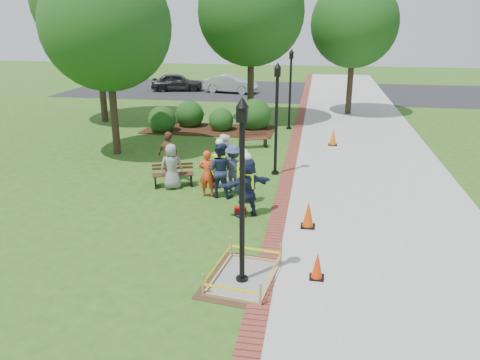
% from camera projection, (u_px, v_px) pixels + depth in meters
% --- Properties ---
extents(ground, '(100.00, 100.00, 0.00)m').
position_uv_depth(ground, '(217.00, 224.00, 13.80)').
color(ground, '#285116').
rests_on(ground, ground).
extents(sidewalk, '(6.00, 60.00, 0.02)m').
position_uv_depth(sidewalk, '(363.00, 145.00, 22.33)').
color(sidewalk, '#9E9E99').
rests_on(sidewalk, ground).
extents(brick_edging, '(0.50, 60.00, 0.03)m').
position_uv_depth(brick_edging, '(295.00, 142.00, 22.84)').
color(brick_edging, maroon).
rests_on(brick_edging, ground).
extents(mulch_bed, '(7.00, 3.00, 0.05)m').
position_uv_depth(mulch_bed, '(209.00, 130.00, 25.44)').
color(mulch_bed, '#381E0F').
rests_on(mulch_bed, ground).
extents(parking_lot, '(36.00, 12.00, 0.01)m').
position_uv_depth(parking_lot, '(285.00, 91.00, 38.96)').
color(parking_lot, black).
rests_on(parking_lot, ground).
extents(wet_concrete_pad, '(2.01, 2.52, 0.55)m').
position_uv_depth(wet_concrete_pad, '(244.00, 270.00, 10.82)').
color(wet_concrete_pad, '#47331E').
rests_on(wet_concrete_pad, ground).
extents(bench_near, '(1.55, 0.94, 0.80)m').
position_uv_depth(bench_near, '(173.00, 179.00, 16.86)').
color(bench_near, '#4B2B1A').
rests_on(bench_near, ground).
extents(bench_far, '(1.45, 0.93, 0.75)m').
position_uv_depth(bench_far, '(253.00, 143.00, 21.88)').
color(bench_far, brown).
rests_on(bench_far, ground).
extents(cone_front, '(0.34, 0.34, 0.67)m').
position_uv_depth(cone_front, '(317.00, 266.00, 10.81)').
color(cone_front, black).
rests_on(cone_front, ground).
extents(cone_back, '(0.41, 0.41, 0.81)m').
position_uv_depth(cone_back, '(308.00, 215.00, 13.46)').
color(cone_back, black).
rests_on(cone_back, ground).
extents(cone_far, '(0.42, 0.42, 0.82)m').
position_uv_depth(cone_far, '(333.00, 137.00, 22.21)').
color(cone_far, black).
rests_on(cone_far, ground).
extents(toolbox, '(0.40, 0.24, 0.19)m').
position_uv_depth(toolbox, '(240.00, 210.00, 14.56)').
color(toolbox, '#B60E0E').
rests_on(toolbox, ground).
extents(lamp_near, '(0.28, 0.28, 4.26)m').
position_uv_depth(lamp_near, '(242.00, 180.00, 9.99)').
color(lamp_near, black).
rests_on(lamp_near, ground).
extents(lamp_mid, '(0.28, 0.28, 4.26)m').
position_uv_depth(lamp_mid, '(277.00, 111.00, 17.45)').
color(lamp_mid, black).
rests_on(lamp_mid, ground).
extents(lamp_far, '(0.28, 0.28, 4.26)m').
position_uv_depth(lamp_far, '(290.00, 83.00, 24.91)').
color(lamp_far, black).
rests_on(lamp_far, ground).
extents(tree_left, '(5.36, 5.36, 8.15)m').
position_uv_depth(tree_left, '(106.00, 26.00, 19.22)').
color(tree_left, '#3D2D1E').
rests_on(tree_left, ground).
extents(tree_back, '(5.89, 5.89, 9.02)m').
position_uv_depth(tree_back, '(251.00, 12.00, 25.74)').
color(tree_back, '#3D2D1E').
rests_on(tree_back, ground).
extents(tree_right, '(5.21, 5.21, 8.06)m').
position_uv_depth(tree_right, '(355.00, 24.00, 27.93)').
color(tree_right, '#3D2D1E').
rests_on(tree_right, ground).
extents(tree_far, '(6.66, 6.66, 10.06)m').
position_uv_depth(tree_far, '(94.00, 0.00, 25.43)').
color(tree_far, '#3D2D1E').
rests_on(tree_far, ground).
extents(shrub_a, '(1.48, 1.48, 1.48)m').
position_uv_depth(shrub_a, '(163.00, 132.00, 25.07)').
color(shrub_a, '#194212').
rests_on(shrub_a, ground).
extents(shrub_b, '(1.56, 1.56, 1.56)m').
position_uv_depth(shrub_b, '(190.00, 126.00, 26.28)').
color(shrub_b, '#194212').
rests_on(shrub_b, ground).
extents(shrub_c, '(1.32, 1.32, 1.32)m').
position_uv_depth(shrub_c, '(221.00, 131.00, 25.31)').
color(shrub_c, '#194212').
rests_on(shrub_c, ground).
extents(shrub_d, '(1.80, 1.80, 1.80)m').
position_uv_depth(shrub_d, '(254.00, 129.00, 25.67)').
color(shrub_d, '#194212').
rests_on(shrub_d, ground).
extents(shrub_e, '(0.98, 0.98, 0.98)m').
position_uv_depth(shrub_e, '(218.00, 126.00, 26.29)').
color(shrub_e, '#194212').
rests_on(shrub_e, ground).
extents(casual_person_a, '(0.60, 0.49, 1.62)m').
position_uv_depth(casual_person_a, '(172.00, 167.00, 16.46)').
color(casual_person_a, gray).
rests_on(casual_person_a, ground).
extents(casual_person_b, '(0.52, 0.34, 1.62)m').
position_uv_depth(casual_person_b, '(207.00, 174.00, 15.71)').
color(casual_person_b, red).
rests_on(casual_person_b, ground).
extents(casual_person_c, '(0.63, 0.44, 1.86)m').
position_uv_depth(casual_person_c, '(224.00, 159.00, 16.89)').
color(casual_person_c, white).
rests_on(casual_person_c, ground).
extents(casual_person_d, '(0.70, 0.62, 1.85)m').
position_uv_depth(casual_person_d, '(169.00, 156.00, 17.27)').
color(casual_person_d, brown).
rests_on(casual_person_d, ground).
extents(casual_person_e, '(0.55, 0.36, 1.69)m').
position_uv_depth(casual_person_e, '(233.00, 169.00, 16.12)').
color(casual_person_e, '#384163').
rests_on(casual_person_e, ground).
extents(hivis_worker_a, '(0.71, 0.66, 2.02)m').
position_uv_depth(hivis_worker_a, '(247.00, 185.00, 14.06)').
color(hivis_worker_a, '#1C244A').
rests_on(hivis_worker_a, ground).
extents(hivis_worker_b, '(0.61, 0.48, 1.84)m').
position_uv_depth(hivis_worker_b, '(244.00, 176.00, 15.10)').
color(hivis_worker_b, '#17203E').
rests_on(hivis_worker_b, ground).
extents(hivis_worker_c, '(0.63, 0.44, 2.03)m').
position_uv_depth(hivis_worker_c, '(220.00, 168.00, 15.62)').
color(hivis_worker_c, '#1B3148').
rests_on(hivis_worker_c, ground).
extents(parked_car_a, '(3.06, 5.17, 1.58)m').
position_uv_depth(parked_car_a, '(178.00, 91.00, 39.18)').
color(parked_car_a, '#28282B').
rests_on(parked_car_a, ground).
extents(parked_car_b, '(2.97, 5.08, 1.55)m').
position_uv_depth(parked_car_b, '(231.00, 93.00, 38.12)').
color(parked_car_b, '#AFB1B5').
rests_on(parked_car_b, ground).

